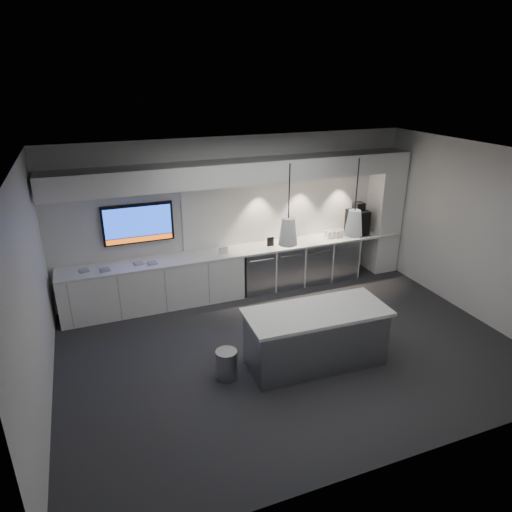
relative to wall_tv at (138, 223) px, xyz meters
name	(u,v)px	position (x,y,z in m)	size (l,w,h in m)	color
floor	(290,348)	(1.90, -2.45, -1.56)	(7.00, 7.00, 0.00)	#2B2B2D
ceiling	(297,158)	(1.90, -2.45, 1.44)	(7.00, 7.00, 0.00)	black
wall_back	(238,215)	(1.90, 0.05, -0.06)	(7.00, 7.00, 0.00)	silver
wall_front	(402,351)	(1.90, -4.95, -0.06)	(7.00, 7.00, 0.00)	silver
wall_left	(31,301)	(-1.60, -2.45, -0.06)	(7.00, 7.00, 0.00)	silver
wall_right	(477,233)	(5.40, -2.45, -0.06)	(7.00, 7.00, 0.00)	silver
back_counter	(244,250)	(1.90, -0.27, -0.68)	(6.80, 0.65, 0.04)	white
left_base_cabinets	(154,285)	(0.15, -0.27, -1.13)	(3.30, 0.63, 0.86)	white
fridge_unit_a	(256,270)	(2.15, -0.27, -1.13)	(0.60, 0.61, 0.85)	#9A9DA2
fridge_unit_b	(285,265)	(2.78, -0.27, -1.13)	(0.60, 0.61, 0.85)	#9A9DA2
fridge_unit_c	(312,261)	(3.41, -0.27, -1.13)	(0.60, 0.61, 0.85)	#9A9DA2
fridge_unit_d	(339,257)	(4.04, -0.27, -1.13)	(0.60, 0.61, 0.85)	#9A9DA2
backsplash	(294,206)	(3.10, 0.03, -0.01)	(4.60, 0.03, 1.30)	white
soffit	(242,171)	(1.90, -0.25, 0.84)	(6.90, 0.60, 0.40)	white
column	(384,212)	(5.10, -0.25, -0.26)	(0.55, 0.55, 2.60)	white
wall_tv	(138,223)	(0.00, 0.00, 0.00)	(1.25, 0.07, 0.72)	black
island	(316,337)	(2.07, -2.92, -1.11)	(2.11, 0.96, 0.88)	#9A9DA2
bin	(227,364)	(0.73, -2.79, -1.34)	(0.31, 0.31, 0.43)	#9A9DA2
coffee_machine	(358,221)	(4.45, -0.25, -0.39)	(0.37, 0.54, 0.67)	black
sign_black	(270,242)	(2.45, -0.30, -0.57)	(0.14, 0.02, 0.18)	black
sign_white	(223,251)	(1.46, -0.38, -0.59)	(0.18, 0.02, 0.14)	white
cup_cluster	(334,234)	(3.87, -0.31, -0.58)	(0.38, 0.18, 0.15)	white
tray_a	(84,271)	(-1.01, -0.28, -0.65)	(0.16, 0.16, 0.03)	#969696
tray_b	(105,270)	(-0.67, -0.37, -0.65)	(0.16, 0.16, 0.03)	#969696
tray_c	(139,263)	(-0.09, -0.28, -0.65)	(0.16, 0.16, 0.03)	#969696
tray_d	(152,263)	(0.14, -0.35, -0.65)	(0.16, 0.16, 0.03)	#969696
pendant_left	(288,231)	(1.58, -2.92, 0.59)	(0.25, 0.25, 1.06)	white
pendant_right	(354,223)	(2.57, -2.92, 0.59)	(0.25, 0.25, 1.06)	white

